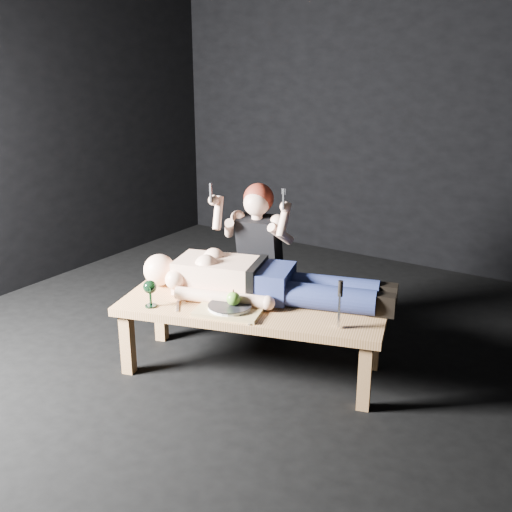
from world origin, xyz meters
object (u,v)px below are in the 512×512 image
at_px(table, 252,338).
at_px(goblet, 150,294).
at_px(kneeling_woman, 263,257).
at_px(serving_tray, 230,310).
at_px(lying_man, 266,277).
at_px(carving_knife, 340,305).

bearing_deg(table, goblet, -160.69).
relative_size(kneeling_woman, serving_tray, 2.93).
height_order(kneeling_woman, serving_tray, kneeling_woman).
distance_m(lying_man, serving_tray, 0.34).
xyz_separation_m(lying_man, carving_knife, (0.58, -0.16, 0.01)).
bearing_deg(kneeling_woman, goblet, -117.24).
relative_size(table, carving_knife, 5.79).
distance_m(serving_tray, carving_knife, 0.67).
bearing_deg(carving_knife, goblet, -178.85).
height_order(table, carving_knife, carving_knife).
xyz_separation_m(kneeling_woman, carving_knife, (0.84, -0.53, 0.02)).
height_order(table, lying_man, lying_man).
bearing_deg(serving_tray, goblet, -156.25).
distance_m(lying_man, carving_knife, 0.61).
xyz_separation_m(table, carving_knife, (0.59, -0.01, 0.37)).
bearing_deg(lying_man, kneeling_woman, 108.08).
height_order(table, serving_tray, serving_tray).
bearing_deg(kneeling_woman, carving_knife, -43.47).
bearing_deg(goblet, carving_knife, 17.65).
xyz_separation_m(kneeling_woman, serving_tray, (0.20, -0.68, -0.11)).
bearing_deg(carving_knife, lying_man, 148.12).
xyz_separation_m(lying_man, serving_tray, (-0.06, -0.31, -0.12)).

